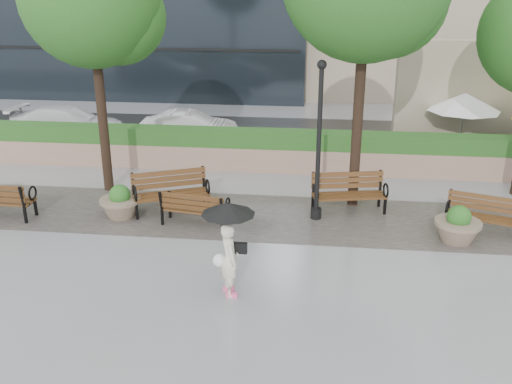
# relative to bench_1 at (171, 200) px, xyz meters

# --- Properties ---
(ground) EXTENTS (100.00, 100.00, 0.00)m
(ground) POSITION_rel_bench_1_xyz_m (2.12, -3.10, -0.33)
(ground) COLOR gray
(ground) RESTS_ON ground
(cobble_strip) EXTENTS (28.00, 3.20, 0.01)m
(cobble_strip) POSITION_rel_bench_1_xyz_m (2.12, -0.10, -0.32)
(cobble_strip) COLOR #383330
(cobble_strip) RESTS_ON ground
(hedge_wall) EXTENTS (24.00, 0.80, 1.35)m
(hedge_wall) POSITION_rel_bench_1_xyz_m (2.12, 3.90, 0.34)
(hedge_wall) COLOR #A37B69
(hedge_wall) RESTS_ON ground
(asphalt_street) EXTENTS (40.00, 7.00, 0.00)m
(asphalt_street) POSITION_rel_bench_1_xyz_m (2.12, 7.90, -0.32)
(asphalt_street) COLOR black
(asphalt_street) RESTS_ON ground
(bench_1) EXTENTS (2.18, 1.57, 1.10)m
(bench_1) POSITION_rel_bench_1_xyz_m (0.00, 0.00, 0.00)
(bench_1) COLOR #563418
(bench_1) RESTS_ON ground
(bench_2) EXTENTS (1.82, 0.96, 0.93)m
(bench_2) POSITION_rel_bench_1_xyz_m (0.84, -0.84, -0.05)
(bench_2) COLOR #563418
(bench_2) RESTS_ON ground
(bench_3) EXTENTS (2.09, 1.17, 1.06)m
(bench_3) POSITION_rel_bench_1_xyz_m (4.82, 0.53, -0.01)
(bench_3) COLOR #563418
(bench_3) RESTS_ON ground
(bench_4) EXTENTS (1.86, 1.22, 0.94)m
(bench_4) POSITION_rel_bench_1_xyz_m (8.07, -0.47, -0.05)
(bench_4) COLOR #563418
(bench_4) RESTS_ON ground
(planter_left) EXTENTS (1.09, 1.09, 0.91)m
(planter_left) POSITION_rel_bench_1_xyz_m (-1.25, -0.54, 0.03)
(planter_left) COLOR #7F6B56
(planter_left) RESTS_ON ground
(planter_right) EXTENTS (1.11, 1.11, 0.93)m
(planter_right) POSITION_rel_bench_1_xyz_m (7.37, -1.07, 0.04)
(planter_right) COLOR #7F6B56
(planter_right) RESTS_ON ground
(lamppost) EXTENTS (0.28, 0.28, 4.18)m
(lamppost) POSITION_rel_bench_1_xyz_m (3.94, -0.05, 1.52)
(lamppost) COLOR black
(lamppost) RESTS_ON ground
(tree_0) EXTENTS (3.83, 3.80, 7.44)m
(tree_0) POSITION_rel_bench_1_xyz_m (-2.17, 1.54, 5.06)
(tree_0) COLOR black
(tree_0) RESTS_ON ground
(patio_umb_white) EXTENTS (2.50, 2.50, 2.30)m
(patio_umb_white) POSITION_rel_bench_1_xyz_m (8.87, 5.99, 1.66)
(patio_umb_white) COLOR black
(patio_umb_white) RESTS_ON ground
(car_left) EXTENTS (4.52, 1.88, 1.31)m
(car_left) POSITION_rel_bench_1_xyz_m (-5.87, 6.77, 0.33)
(car_left) COLOR silver
(car_left) RESTS_ON ground
(car_right) EXTENTS (3.80, 1.59, 1.22)m
(car_right) POSITION_rel_bench_1_xyz_m (-1.04, 6.88, 0.28)
(car_right) COLOR silver
(car_right) RESTS_ON ground
(pedestrian) EXTENTS (1.07, 1.07, 1.97)m
(pedestrian) POSITION_rel_bench_1_xyz_m (2.27, -4.10, 0.87)
(pedestrian) COLOR #EEE3C8
(pedestrian) RESTS_ON ground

